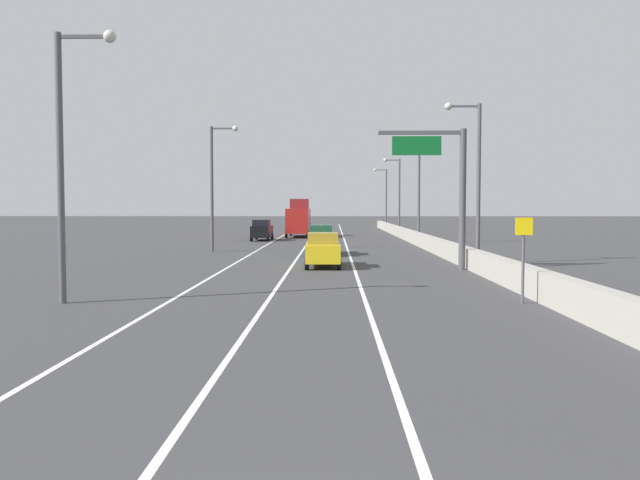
% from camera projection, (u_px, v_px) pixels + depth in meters
% --- Properties ---
extents(ground_plane, '(320.00, 320.00, 0.00)m').
position_uv_depth(ground_plane, '(330.00, 238.00, 68.78)').
color(ground_plane, '#38383A').
extents(lane_stripe_left, '(0.16, 130.00, 0.00)m').
position_uv_depth(lane_stripe_left, '(270.00, 243.00, 59.90)').
color(lane_stripe_left, silver).
rests_on(lane_stripe_left, ground_plane).
extents(lane_stripe_center, '(0.16, 130.00, 0.00)m').
position_uv_depth(lane_stripe_center, '(308.00, 243.00, 59.83)').
color(lane_stripe_center, silver).
rests_on(lane_stripe_center, ground_plane).
extents(lane_stripe_right, '(0.16, 130.00, 0.00)m').
position_uv_depth(lane_stripe_right, '(345.00, 243.00, 59.76)').
color(lane_stripe_right, silver).
rests_on(lane_stripe_right, ground_plane).
extents(jersey_barrier_right, '(0.60, 120.00, 1.10)m').
position_uv_depth(jersey_barrier_right, '(441.00, 247.00, 44.63)').
color(jersey_barrier_right, '#9E998E').
rests_on(jersey_barrier_right, ground_plane).
extents(overhead_sign_gantry, '(4.68, 0.36, 7.50)m').
position_uv_depth(overhead_sign_gantry, '(449.00, 181.00, 34.23)').
color(overhead_sign_gantry, '#47474C').
rests_on(overhead_sign_gantry, ground_plane).
extents(speed_advisory_sign, '(0.60, 0.11, 3.00)m').
position_uv_depth(speed_advisory_sign, '(523.00, 253.00, 22.31)').
color(speed_advisory_sign, '#4C4C51').
rests_on(speed_advisory_sign, ground_plane).
extents(lamp_post_right_second, '(2.14, 0.44, 9.42)m').
position_uv_depth(lamp_post_right_second, '(474.00, 171.00, 37.55)').
color(lamp_post_right_second, '#4C4C51').
rests_on(lamp_post_right_second, ground_plane).
extents(lamp_post_right_third, '(2.14, 0.44, 9.42)m').
position_uv_depth(lamp_post_right_third, '(416.00, 184.00, 59.19)').
color(lamp_post_right_third, '#4C4C51').
rests_on(lamp_post_right_third, ground_plane).
extents(lamp_post_right_fourth, '(2.14, 0.44, 9.42)m').
position_uv_depth(lamp_post_right_fourth, '(397.00, 190.00, 80.81)').
color(lamp_post_right_fourth, '#4C4C51').
rests_on(lamp_post_right_fourth, ground_plane).
extents(lamp_post_right_fifth, '(2.14, 0.44, 9.42)m').
position_uv_depth(lamp_post_right_fifth, '(385.00, 194.00, 102.43)').
color(lamp_post_right_fifth, '#4C4C51').
rests_on(lamp_post_right_fifth, ground_plane).
extents(lamp_post_left_near, '(2.14, 0.44, 9.42)m').
position_uv_depth(lamp_post_left_near, '(68.00, 147.00, 22.26)').
color(lamp_post_left_near, '#4C4C51').
rests_on(lamp_post_left_near, ground_plane).
extents(lamp_post_left_mid, '(2.14, 0.44, 9.42)m').
position_uv_depth(lamp_post_left_mid, '(215.00, 179.00, 48.21)').
color(lamp_post_left_mid, '#4C4C51').
rests_on(lamp_post_left_mid, ground_plane).
extents(car_yellow_0, '(2.01, 4.70, 1.93)m').
position_uv_depth(car_yellow_0, '(323.00, 250.00, 36.09)').
color(car_yellow_0, gold).
rests_on(car_yellow_0, ground_plane).
extents(car_green_1, '(1.83, 4.73, 2.10)m').
position_uv_depth(car_green_1, '(321.00, 240.00, 45.29)').
color(car_green_1, '#196033').
rests_on(car_green_1, ground_plane).
extents(car_black_2, '(1.88, 4.74, 2.08)m').
position_uv_depth(car_black_2, '(262.00, 230.00, 64.33)').
color(car_black_2, black).
rests_on(car_black_2, ground_plane).
extents(box_truck, '(2.50, 8.19, 4.25)m').
position_uv_depth(box_truck, '(299.00, 219.00, 72.02)').
color(box_truck, '#A51E19').
rests_on(box_truck, ground_plane).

